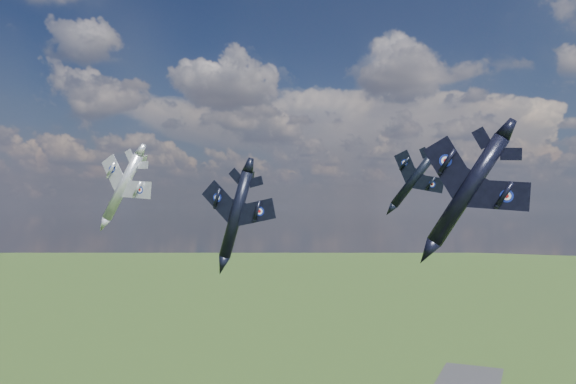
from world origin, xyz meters
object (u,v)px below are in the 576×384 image
at_px(jet_high_navy, 414,179).
at_px(jet_left_silver, 123,187).
at_px(jet_lead_navy, 236,214).
at_px(jet_right_navy, 467,190).

height_order(jet_high_navy, jet_left_silver, jet_high_navy).
relative_size(jet_lead_navy, jet_left_silver, 0.98).
bearing_deg(jet_left_silver, jet_high_navy, 24.27).
distance_m(jet_lead_navy, jet_high_navy, 33.04).
relative_size(jet_right_navy, jet_high_navy, 0.85).
distance_m(jet_right_navy, jet_high_navy, 51.67).
distance_m(jet_lead_navy, jet_right_navy, 39.34).
bearing_deg(jet_left_silver, jet_right_navy, -28.26).
xyz_separation_m(jet_high_navy, jet_left_silver, (-43.03, -20.33, -1.26)).
relative_size(jet_lead_navy, jet_high_navy, 1.11).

